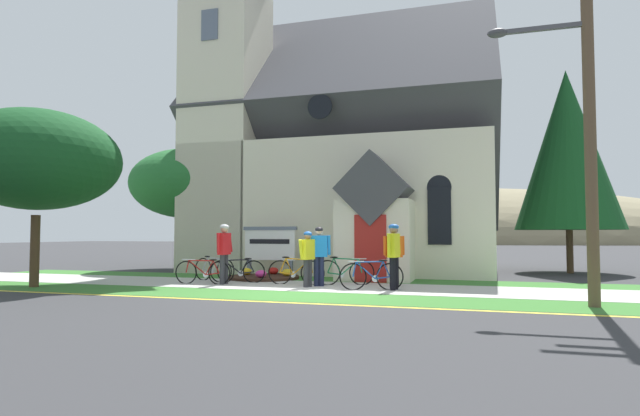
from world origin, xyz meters
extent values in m
plane|color=#333335|center=(0.00, 4.00, 0.00)|extent=(140.00, 140.00, 0.00)
cube|color=#B7B5AD|center=(-0.90, 1.69, 0.01)|extent=(32.00, 2.80, 0.01)
cube|color=#38722D|center=(-0.90, -0.69, 0.00)|extent=(32.00, 1.96, 0.01)
cube|color=#38722D|center=(-0.90, 3.98, 0.00)|extent=(24.00, 1.79, 0.01)
cube|color=yellow|center=(-0.90, -1.83, 0.00)|extent=(28.00, 0.16, 0.01)
cube|color=beige|center=(-0.90, 9.65, 2.49)|extent=(11.76, 9.53, 4.99)
cube|color=#424247|center=(-0.90, 9.65, 6.48)|extent=(12.26, 9.71, 9.71)
cube|color=beige|center=(-5.33, 6.32, 5.79)|extent=(2.89, 2.89, 11.57)
cube|color=slate|center=(-5.33, 4.86, 9.55)|extent=(0.70, 0.06, 1.20)
cube|color=beige|center=(1.22, 4.08, 1.30)|extent=(2.40, 1.60, 2.60)
cube|color=#424247|center=(1.22, 4.08, 2.95)|extent=(2.40, 1.80, 2.40)
cube|color=maroon|center=(1.22, 3.26, 1.05)|extent=(1.00, 0.06, 2.10)
cube|color=black|center=(3.22, 4.85, 2.10)|extent=(0.76, 0.06, 1.90)
cone|color=black|center=(3.22, 4.85, 3.05)|extent=(0.80, 0.06, 0.80)
cylinder|color=black|center=(-0.90, 4.85, 6.03)|extent=(0.90, 0.06, 0.90)
cube|color=slate|center=(-3.26, 4.11, 0.30)|extent=(0.12, 0.12, 0.60)
cube|color=slate|center=(-1.67, 4.01, 0.30)|extent=(0.12, 0.12, 0.60)
cube|color=white|center=(-2.46, 4.06, 1.12)|extent=(1.89, 0.19, 1.03)
cube|color=slate|center=(-2.46, 4.06, 1.69)|extent=(2.01, 0.24, 0.12)
cube|color=black|center=(-2.47, 4.02, 1.24)|extent=(1.51, 0.10, 0.16)
cylinder|color=#382319|center=(-2.46, 3.51, 0.05)|extent=(2.40, 2.40, 0.10)
ellipsoid|color=gold|center=(-1.67, 3.66, 0.22)|extent=(0.36, 0.36, 0.24)
ellipsoid|color=red|center=(-2.42, 4.28, 0.22)|extent=(0.36, 0.36, 0.24)
ellipsoid|color=gold|center=(-3.17, 3.69, 0.22)|extent=(0.36, 0.36, 0.24)
ellipsoid|color=#CC338C|center=(-2.27, 2.86, 0.22)|extent=(0.36, 0.36, 0.24)
torus|color=black|center=(2.13, 1.38, 0.35)|extent=(0.72, 0.25, 0.74)
torus|color=black|center=(1.18, 1.09, 0.35)|extent=(0.72, 0.25, 0.74)
cylinder|color=#194CA5|center=(1.50, 1.19, 0.52)|extent=(0.53, 0.19, 0.47)
cylinder|color=#194CA5|center=(1.61, 1.22, 0.75)|extent=(0.72, 0.25, 0.06)
cylinder|color=#194CA5|center=(1.85, 1.30, 0.53)|extent=(0.25, 0.11, 0.48)
cylinder|color=#194CA5|center=(1.94, 1.33, 0.33)|extent=(0.40, 0.15, 0.09)
cylinder|color=#194CA5|center=(2.04, 1.36, 0.56)|extent=(0.21, 0.10, 0.42)
cylinder|color=#194CA5|center=(1.22, 1.10, 0.55)|extent=(0.12, 0.07, 0.40)
ellipsoid|color=black|center=(1.96, 1.33, 0.79)|extent=(0.25, 0.15, 0.05)
cylinder|color=silver|center=(1.25, 1.12, 0.76)|extent=(0.43, 0.16, 0.03)
cylinder|color=silver|center=(1.75, 1.27, 0.30)|extent=(0.18, 0.07, 0.18)
torus|color=black|center=(-1.28, 1.98, 0.35)|extent=(0.74, 0.08, 0.74)
torus|color=black|center=(-0.27, 2.05, 0.35)|extent=(0.74, 0.08, 0.74)
cylinder|color=orange|center=(-0.61, 2.03, 0.52)|extent=(0.55, 0.07, 0.46)
cylinder|color=orange|center=(-0.72, 2.02, 0.75)|extent=(0.75, 0.08, 0.08)
cylinder|color=orange|center=(-0.98, 2.00, 0.54)|extent=(0.26, 0.05, 0.49)
cylinder|color=orange|center=(-1.07, 2.00, 0.32)|extent=(0.41, 0.06, 0.09)
cylinder|color=orange|center=(-1.18, 1.99, 0.56)|extent=(0.22, 0.05, 0.44)
cylinder|color=orange|center=(-0.31, 2.05, 0.54)|extent=(0.12, 0.04, 0.39)
ellipsoid|color=black|center=(-1.09, 1.99, 0.81)|extent=(0.24, 0.10, 0.05)
cylinder|color=silver|center=(-0.35, 2.04, 0.75)|extent=(0.44, 0.06, 0.03)
cylinder|color=silver|center=(-0.87, 2.01, 0.30)|extent=(0.18, 0.03, 0.18)
torus|color=black|center=(-2.97, 1.37, 0.34)|extent=(0.71, 0.08, 0.71)
torus|color=black|center=(-4.05, 1.29, 0.34)|extent=(0.71, 0.08, 0.71)
cylinder|color=#A51E19|center=(-3.68, 1.32, 0.50)|extent=(0.58, 0.07, 0.45)
cylinder|color=#A51E19|center=(-3.56, 1.33, 0.70)|extent=(0.80, 0.09, 0.04)
cylinder|color=#A51E19|center=(-3.28, 1.35, 0.49)|extent=(0.27, 0.05, 0.43)
cylinder|color=#A51E19|center=(-3.19, 1.35, 0.31)|extent=(0.44, 0.07, 0.09)
cylinder|color=#A51E19|center=(-3.07, 1.36, 0.52)|extent=(0.23, 0.05, 0.38)
cylinder|color=#A51E19|center=(-4.00, 1.30, 0.52)|extent=(0.12, 0.04, 0.38)
ellipsoid|color=black|center=(-3.16, 1.35, 0.73)|extent=(0.24, 0.10, 0.05)
cylinder|color=silver|center=(-3.96, 1.30, 0.73)|extent=(0.44, 0.06, 0.03)
cylinder|color=silver|center=(-3.40, 1.34, 0.29)|extent=(0.18, 0.03, 0.18)
torus|color=black|center=(-2.21, 2.17, 0.34)|extent=(0.70, 0.14, 0.71)
torus|color=black|center=(-3.25, 2.02, 0.34)|extent=(0.70, 0.14, 0.71)
cylinder|color=black|center=(-2.90, 2.07, 0.48)|extent=(0.57, 0.12, 0.43)
cylinder|color=black|center=(-2.78, 2.08, 0.70)|extent=(0.78, 0.15, 0.06)
cylinder|color=black|center=(-2.51, 2.12, 0.50)|extent=(0.27, 0.07, 0.44)
cylinder|color=black|center=(-2.42, 2.14, 0.31)|extent=(0.43, 0.10, 0.09)
cylinder|color=black|center=(-2.30, 2.15, 0.52)|extent=(0.23, 0.07, 0.39)
cylinder|color=black|center=(-3.21, 2.02, 0.51)|extent=(0.12, 0.05, 0.36)
ellipsoid|color=black|center=(-2.40, 2.14, 0.74)|extent=(0.25, 0.11, 0.05)
cylinder|color=silver|center=(-3.17, 2.03, 0.70)|extent=(0.44, 0.09, 0.03)
cylinder|color=silver|center=(-2.63, 2.11, 0.28)|extent=(0.18, 0.05, 0.18)
torus|color=black|center=(0.16, 2.18, 0.36)|extent=(0.73, 0.27, 0.75)
torus|color=black|center=(1.12, 2.49, 0.36)|extent=(0.73, 0.27, 0.75)
cylinder|color=#19723F|center=(0.79, 2.39, 0.53)|extent=(0.53, 0.20, 0.47)
cylinder|color=#19723F|center=(0.68, 2.35, 0.77)|extent=(0.72, 0.26, 0.07)
cylinder|color=#19723F|center=(0.43, 2.27, 0.54)|extent=(0.25, 0.11, 0.49)
cylinder|color=#19723F|center=(0.35, 2.24, 0.33)|extent=(0.40, 0.16, 0.09)
cylinder|color=#19723F|center=(0.24, 2.21, 0.57)|extent=(0.22, 0.10, 0.44)
cylinder|color=#19723F|center=(1.08, 2.48, 0.55)|extent=(0.12, 0.07, 0.40)
ellipsoid|color=black|center=(0.33, 2.24, 0.81)|extent=(0.25, 0.15, 0.05)
cylinder|color=silver|center=(1.04, 2.47, 0.77)|extent=(0.43, 0.16, 0.03)
cylinder|color=silver|center=(0.54, 2.31, 0.30)|extent=(0.18, 0.07, 0.18)
torus|color=black|center=(-4.14, 2.48, 0.35)|extent=(0.72, 0.24, 0.74)
torus|color=black|center=(-3.19, 2.21, 0.35)|extent=(0.72, 0.24, 0.74)
cylinder|color=#B7B7BC|center=(-3.52, 2.30, 0.51)|extent=(0.52, 0.19, 0.44)
cylinder|color=#B7B7BC|center=(-3.62, 2.33, 0.73)|extent=(0.71, 0.24, 0.07)
cylinder|color=#B7B7BC|center=(-3.87, 2.40, 0.52)|extent=(0.25, 0.10, 0.46)
cylinder|color=#B7B7BC|center=(-3.95, 2.43, 0.33)|extent=(0.39, 0.15, 0.09)
cylinder|color=#B7B7BC|center=(-4.05, 2.46, 0.55)|extent=(0.21, 0.09, 0.40)
cylinder|color=#B7B7BC|center=(-3.23, 2.22, 0.53)|extent=(0.12, 0.07, 0.37)
ellipsoid|color=black|center=(-3.97, 2.43, 0.77)|extent=(0.25, 0.14, 0.05)
cylinder|color=silver|center=(-3.27, 2.23, 0.73)|extent=(0.43, 0.15, 0.03)
cylinder|color=silver|center=(-3.76, 2.37, 0.30)|extent=(0.18, 0.07, 0.18)
cylinder|color=#2D2D33|center=(-0.23, 1.31, 0.39)|extent=(0.15, 0.15, 0.78)
cylinder|color=#2D2D33|center=(-0.17, 1.46, 0.39)|extent=(0.15, 0.15, 0.78)
cube|color=yellow|center=(-0.20, 1.38, 1.06)|extent=(0.33, 0.48, 0.57)
sphere|color=#936B51|center=(-0.20, 1.38, 1.45)|extent=(0.20, 0.20, 0.20)
ellipsoid|color=#1E59B2|center=(-0.20, 1.38, 1.51)|extent=(0.31, 0.28, 0.14)
cylinder|color=yellow|center=(-0.32, 1.14, 1.09)|extent=(0.09, 0.22, 0.52)
cylinder|color=yellow|center=(-0.08, 1.63, 1.09)|extent=(0.09, 0.18, 0.52)
cylinder|color=black|center=(2.23, 1.21, 0.44)|extent=(0.15, 0.15, 0.88)
cylinder|color=black|center=(2.27, 1.43, 0.44)|extent=(0.15, 0.15, 0.88)
cube|color=yellow|center=(2.25, 1.32, 1.20)|extent=(0.27, 0.52, 0.64)
sphere|color=#936B51|center=(2.25, 1.32, 1.63)|extent=(0.23, 0.23, 0.23)
ellipsoid|color=#1E59B2|center=(2.25, 1.32, 1.69)|extent=(0.32, 0.28, 0.16)
cylinder|color=yellow|center=(2.16, 1.03, 1.23)|extent=(0.09, 0.11, 0.58)
cylinder|color=yellow|center=(2.33, 1.61, 1.23)|extent=(0.09, 0.25, 0.58)
cylinder|color=#191E38|center=(-0.03, 1.66, 0.42)|extent=(0.15, 0.15, 0.84)
cylinder|color=#191E38|center=(0.11, 1.71, 0.42)|extent=(0.15, 0.15, 0.84)
cube|color=blue|center=(0.04, 1.68, 1.15)|extent=(0.51, 0.34, 0.62)
sphere|color=tan|center=(0.04, 1.68, 1.57)|extent=(0.22, 0.22, 0.22)
ellipsoid|color=black|center=(0.04, 1.68, 1.63)|extent=(0.31, 0.33, 0.15)
cylinder|color=blue|center=(-0.25, 1.63, 1.18)|extent=(0.09, 0.20, 0.56)
cylinder|color=blue|center=(0.32, 1.74, 1.18)|extent=(0.09, 0.12, 0.56)
cylinder|color=black|center=(2.06, 2.23, 0.42)|extent=(0.15, 0.15, 0.83)
cylinder|color=black|center=(2.16, 2.33, 0.42)|extent=(0.15, 0.15, 0.83)
cube|color=#E55914|center=(2.11, 2.28, 1.14)|extent=(0.48, 0.47, 0.61)
sphere|color=tan|center=(2.11, 2.28, 1.55)|extent=(0.22, 0.22, 0.22)
ellipsoid|color=black|center=(2.11, 2.28, 1.61)|extent=(0.35, 0.35, 0.15)
cylinder|color=#E55914|center=(1.87, 2.11, 1.17)|extent=(0.09, 0.12, 0.55)
cylinder|color=#E55914|center=(2.34, 2.45, 1.17)|extent=(0.09, 0.14, 0.55)
cylinder|color=#2D2D33|center=(-2.85, 1.54, 0.44)|extent=(0.15, 0.15, 0.89)
cylinder|color=#2D2D33|center=(-2.85, 1.33, 0.44)|extent=(0.15, 0.15, 0.89)
cube|color=red|center=(-2.85, 1.44, 1.21)|extent=(0.20, 0.50, 0.65)
sphere|color=tan|center=(-2.85, 1.44, 1.65)|extent=(0.23, 0.23, 0.23)
ellipsoid|color=silver|center=(-2.85, 1.44, 1.71)|extent=(0.29, 0.24, 0.16)
cylinder|color=red|center=(-2.81, 1.74, 1.24)|extent=(0.09, 0.23, 0.59)
cylinder|color=red|center=(-2.89, 1.14, 1.24)|extent=(0.09, 0.12, 0.59)
cylinder|color=brown|center=(6.69, -0.59, 4.18)|extent=(0.24, 0.24, 8.37)
cube|color=#4C4C51|center=(5.79, -0.59, 5.97)|extent=(1.80, 0.10, 0.10)
ellipsoid|color=#3F3F44|center=(4.89, -0.59, 5.97)|extent=(0.44, 0.28, 0.20)
cylinder|color=#4C3823|center=(7.80, 9.18, 0.83)|extent=(0.25, 0.25, 1.66)
cone|color=#14471E|center=(7.80, 9.18, 4.77)|extent=(3.97, 3.97, 6.22)
cylinder|color=#4C3823|center=(-7.44, 6.86, 1.01)|extent=(0.25, 0.25, 2.02)
ellipsoid|color=#23662D|center=(-7.44, 6.86, 3.65)|extent=(4.79, 4.79, 2.95)
cylinder|color=#4C3823|center=(-7.66, -0.80, 1.02)|extent=(0.25, 0.25, 2.04)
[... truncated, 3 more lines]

